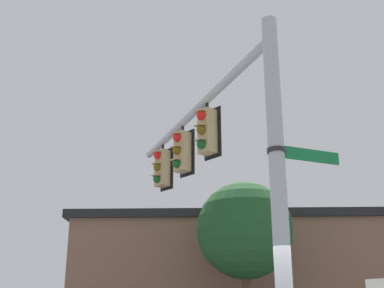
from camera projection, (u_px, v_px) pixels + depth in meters
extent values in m
cylinder|color=#ADB2B7|center=(279.00, 195.00, 8.35)|extent=(0.28, 0.28, 6.70)
cylinder|color=#ADB2B7|center=(194.00, 112.00, 12.59)|extent=(7.12, 2.71, 0.20)
cylinder|color=black|center=(207.00, 107.00, 11.80)|extent=(0.08, 0.08, 0.18)
cube|color=tan|center=(207.00, 132.00, 11.60)|extent=(0.36, 0.30, 1.05)
sphere|color=red|center=(201.00, 116.00, 11.60)|extent=(0.22, 0.22, 0.22)
cube|color=tan|center=(201.00, 111.00, 11.62)|extent=(0.24, 0.20, 0.03)
sphere|color=brown|center=(201.00, 130.00, 11.49)|extent=(0.22, 0.22, 0.22)
cube|color=tan|center=(201.00, 125.00, 11.51)|extent=(0.24, 0.20, 0.03)
sphere|color=#0F4C19|center=(201.00, 144.00, 11.37)|extent=(0.22, 0.22, 0.22)
cube|color=tan|center=(201.00, 140.00, 11.39)|extent=(0.24, 0.20, 0.03)
cube|color=black|center=(213.00, 133.00, 11.71)|extent=(0.54, 0.03, 1.22)
cylinder|color=black|center=(183.00, 130.00, 13.22)|extent=(0.08, 0.08, 0.18)
cube|color=tan|center=(182.00, 152.00, 13.02)|extent=(0.36, 0.30, 1.05)
sphere|color=red|center=(177.00, 138.00, 13.02)|extent=(0.22, 0.22, 0.22)
cube|color=tan|center=(176.00, 134.00, 13.04)|extent=(0.24, 0.20, 0.03)
sphere|color=brown|center=(177.00, 150.00, 12.90)|extent=(0.22, 0.22, 0.22)
cube|color=tan|center=(176.00, 147.00, 12.92)|extent=(0.24, 0.20, 0.03)
sphere|color=#0F4C19|center=(177.00, 164.00, 12.79)|extent=(0.22, 0.22, 0.22)
cube|color=tan|center=(176.00, 160.00, 12.81)|extent=(0.24, 0.20, 0.03)
cube|color=black|center=(187.00, 153.00, 13.13)|extent=(0.54, 0.03, 1.22)
cylinder|color=black|center=(163.00, 148.00, 14.64)|extent=(0.08, 0.08, 0.18)
cube|color=tan|center=(162.00, 168.00, 14.44)|extent=(0.36, 0.30, 1.05)
sphere|color=red|center=(157.00, 155.00, 14.44)|extent=(0.22, 0.22, 0.22)
cube|color=tan|center=(157.00, 152.00, 14.46)|extent=(0.24, 0.20, 0.03)
sphere|color=brown|center=(157.00, 167.00, 14.32)|extent=(0.22, 0.22, 0.22)
cube|color=tan|center=(157.00, 164.00, 14.34)|extent=(0.24, 0.20, 0.03)
sphere|color=#0F4C19|center=(157.00, 179.00, 14.21)|extent=(0.22, 0.22, 0.22)
cube|color=tan|center=(156.00, 176.00, 14.23)|extent=(0.24, 0.20, 0.03)
cube|color=black|center=(167.00, 169.00, 14.55)|extent=(0.54, 0.03, 1.22)
cube|color=#147238|center=(312.00, 156.00, 8.85)|extent=(0.41, 1.06, 0.22)
cube|color=white|center=(312.00, 156.00, 8.85)|extent=(0.38, 1.06, 0.04)
cylinder|color=#262626|center=(276.00, 151.00, 8.60)|extent=(0.32, 0.32, 0.08)
cube|color=black|center=(238.00, 227.00, 20.31)|extent=(13.13, 13.38, 0.30)
sphere|color=#1E4C23|center=(245.00, 230.00, 15.52)|extent=(2.97, 2.97, 2.97)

